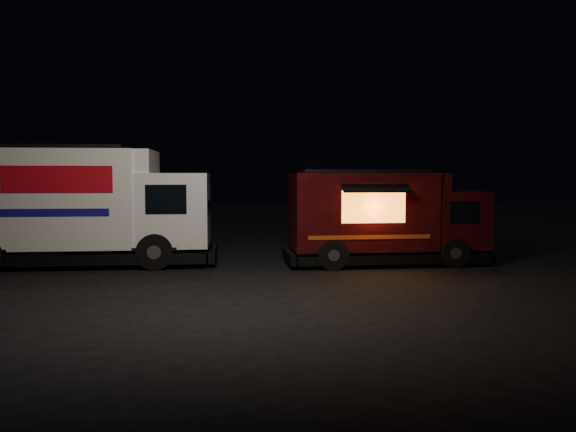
# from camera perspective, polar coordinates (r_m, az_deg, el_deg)

# --- Properties ---
(ground) EXTENTS (80.00, 80.00, 0.00)m
(ground) POSITION_cam_1_polar(r_m,az_deg,el_deg) (14.23, -6.30, -6.27)
(ground) COLOR black
(ground) RESTS_ON ground
(white_truck) EXTENTS (7.62, 2.86, 3.41)m
(white_truck) POSITION_cam_1_polar(r_m,az_deg,el_deg) (17.14, -20.03, 1.00)
(white_truck) COLOR silver
(white_truck) RESTS_ON ground
(red_truck) EXTENTS (5.92, 2.27, 2.74)m
(red_truck) POSITION_cam_1_polar(r_m,az_deg,el_deg) (16.57, 9.97, -0.08)
(red_truck) COLOR #3B0A0B
(red_truck) RESTS_ON ground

